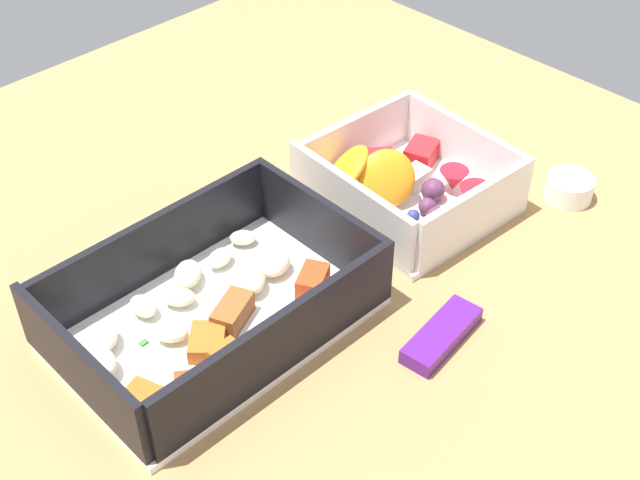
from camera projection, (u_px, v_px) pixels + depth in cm
name	position (u px, v px, depth cm)	size (l,w,h in cm)	color
table_surface	(295.00, 277.00, 66.39)	(80.00, 80.00, 2.00)	#9E7547
pasta_container	(212.00, 309.00, 59.82)	(21.37, 14.32, 5.87)	white
fruit_bowl	(407.00, 185.00, 70.50)	(14.16, 14.85, 5.53)	white
candy_bar	(442.00, 335.00, 59.58)	(7.00, 2.40, 1.20)	#51197A
paper_cup_liner	(569.00, 188.00, 71.72)	(3.94, 3.94, 2.01)	white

